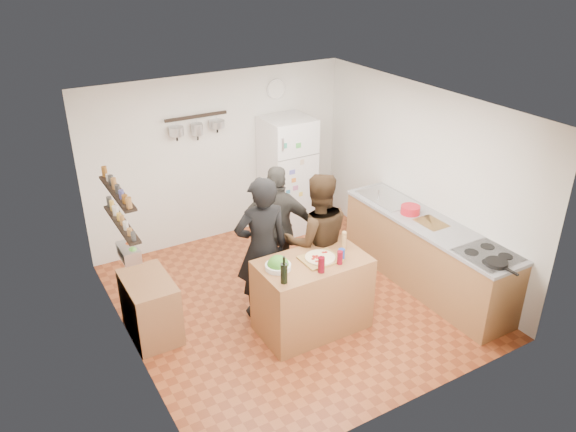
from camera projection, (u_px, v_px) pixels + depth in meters
room_shell at (276, 200)px, 6.91m from camera, size 4.20×4.20×4.20m
prep_island at (312, 295)px, 6.46m from camera, size 1.25×0.72×0.91m
pizza_board at (320, 259)px, 6.27m from camera, size 0.42×0.34×0.02m
pizza at (320, 258)px, 6.26m from camera, size 0.34×0.34×0.02m
salad_bowl at (278, 267)px, 6.09m from camera, size 0.28×0.28×0.06m
wine_bottle at (284, 273)px, 5.81m from camera, size 0.07×0.07×0.22m
wine_glass_near at (321, 265)px, 6.01m from camera, size 0.07×0.07×0.18m
wine_glass_far at (340, 258)px, 6.17m from camera, size 0.06×0.06×0.16m
pepper_mill at (344, 242)px, 6.46m from camera, size 0.06×0.06×0.19m
salt_canister at (342, 254)px, 6.27m from camera, size 0.07×0.07×0.12m
person_left at (262, 248)px, 6.54m from camera, size 0.71×0.53×1.79m
person_center at (317, 241)px, 6.76m from camera, size 1.02×0.90×1.73m
person_back at (278, 229)px, 7.11m from camera, size 1.03×0.91×1.68m
counter_run at (426, 254)px, 7.30m from camera, size 0.63×2.63×0.90m
stove_top at (488, 255)px, 6.36m from camera, size 0.60×0.62×0.02m
skillet at (496, 263)px, 6.15m from camera, size 0.25×0.25×0.05m
sink at (387, 198)px, 7.76m from camera, size 0.50×0.80×0.03m
cutting_board at (431, 223)px, 7.08m from camera, size 0.30×0.40×0.02m
red_bowl at (410, 210)px, 7.29m from camera, size 0.25×0.25×0.10m
fridge at (287, 175)px, 8.55m from camera, size 0.70×0.68×1.80m
wall_clock at (276, 89)px, 8.25m from camera, size 0.30×0.03×0.30m
spice_shelf_lower at (122, 224)px, 5.78m from camera, size 0.12×1.00×0.02m
spice_shelf_upper at (117, 193)px, 5.62m from camera, size 0.12×1.00×0.02m
produce_basket at (129, 252)px, 5.95m from camera, size 0.18×0.35×0.14m
side_table at (150, 307)px, 6.39m from camera, size 0.50×0.80×0.73m
pot_rack at (196, 116)px, 7.69m from camera, size 0.90×0.04×0.04m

